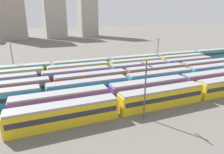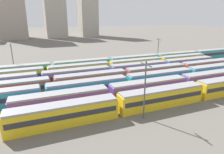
# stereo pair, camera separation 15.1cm
# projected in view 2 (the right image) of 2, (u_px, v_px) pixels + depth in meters

# --- Properties ---
(ground_plane) EXTENTS (600.00, 600.00, 0.00)m
(ground_plane) POSITION_uv_depth(u_px,v_px,m) (56.00, 92.00, 46.62)
(ground_plane) COLOR #666059
(train_track_1) EXTENTS (55.80, 3.06, 3.75)m
(train_track_1) POSITION_uv_depth(u_px,v_px,m) (149.00, 88.00, 43.50)
(train_track_1) COLOR #6B429E
(train_track_1) RESTS_ON ground_plane
(train_track_2) EXTENTS (74.70, 3.06, 3.75)m
(train_track_2) POSITION_uv_depth(u_px,v_px,m) (127.00, 83.00, 47.09)
(train_track_2) COLOR teal
(train_track_2) RESTS_ON ground_plane
(train_track_3) EXTENTS (93.60, 3.06, 3.75)m
(train_track_3) POSITION_uv_depth(u_px,v_px,m) (156.00, 72.00, 55.86)
(train_track_3) COLOR #BC4C38
(train_track_3) RESTS_ON ground_plane
(train_track_4) EXTENTS (74.70, 3.06, 3.75)m
(train_track_4) POSITION_uv_depth(u_px,v_px,m) (110.00, 72.00, 56.24)
(train_track_4) COLOR #4C70BC
(train_track_4) RESTS_ON ground_plane
(train_track_5) EXTENTS (74.70, 3.06, 3.75)m
(train_track_5) POSITION_uv_depth(u_px,v_px,m) (109.00, 67.00, 61.50)
(train_track_5) COLOR yellow
(train_track_5) RESTS_ON ground_plane
(train_track_6) EXTENTS (112.50, 3.06, 3.75)m
(train_track_6) POSITION_uv_depth(u_px,v_px,m) (157.00, 59.00, 73.61)
(train_track_6) COLOR teal
(train_track_6) RESTS_ON ground_plane
(catenary_pole_1) EXTENTS (0.24, 3.20, 9.56)m
(catenary_pole_1) POSITION_uv_depth(u_px,v_px,m) (13.00, 58.00, 57.93)
(catenary_pole_1) COLOR #4C4C51
(catenary_pole_1) RESTS_ON ground_plane
(catenary_pole_2) EXTENTS (0.24, 3.20, 10.22)m
(catenary_pole_2) POSITION_uv_depth(u_px,v_px,m) (145.00, 88.00, 32.99)
(catenary_pole_2) COLOR #4C4C51
(catenary_pole_2) RESTS_ON ground_plane
(catenary_pole_3) EXTENTS (0.24, 3.20, 9.14)m
(catenary_pole_3) POSITION_uv_depth(u_px,v_px,m) (158.00, 49.00, 76.38)
(catenary_pole_3) COLOR #4C4C51
(catenary_pole_3) RESTS_ON ground_plane
(distant_building_1) EXTENTS (19.93, 20.65, 54.55)m
(distant_building_1) POSITION_uv_depth(u_px,v_px,m) (10.00, 2.00, 148.96)
(distant_building_1) COLOR #A89989
(distant_building_1) RESTS_ON ground_plane
(distant_building_2) EXTENTS (16.41, 21.03, 41.12)m
(distant_building_2) POSITION_uv_depth(u_px,v_px,m) (55.00, 12.00, 162.24)
(distant_building_2) COLOR #B2A899
(distant_building_2) RESTS_ON ground_plane
(distant_building_3) EXTENTS (14.49, 16.30, 50.81)m
(distant_building_3) POSITION_uv_depth(u_px,v_px,m) (88.00, 6.00, 170.83)
(distant_building_3) COLOR #B2A899
(distant_building_3) RESTS_ON ground_plane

